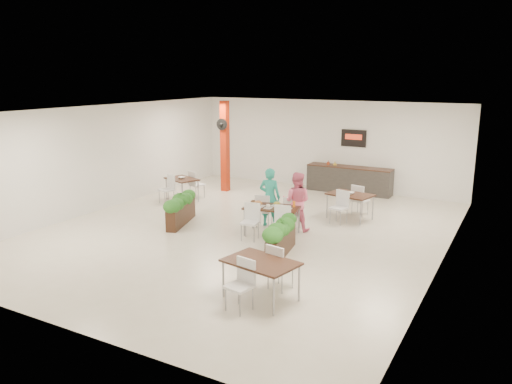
% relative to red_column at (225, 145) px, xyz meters
% --- Properties ---
extents(ground, '(12.00, 12.00, 0.00)m').
position_rel_red_column_xyz_m(ground, '(3.00, -3.79, -1.64)').
color(ground, beige).
rests_on(ground, ground).
extents(room_shell, '(10.10, 12.10, 3.22)m').
position_rel_red_column_xyz_m(room_shell, '(3.00, -3.79, 0.36)').
color(room_shell, white).
rests_on(room_shell, ground).
extents(red_column, '(0.40, 0.41, 3.20)m').
position_rel_red_column_xyz_m(red_column, '(0.00, 0.00, 0.00)').
color(red_column, '#AD260B').
rests_on(red_column, ground).
extents(service_counter, '(3.00, 0.64, 2.20)m').
position_rel_red_column_xyz_m(service_counter, '(4.00, 1.86, -1.15)').
color(service_counter, '#282624').
rests_on(service_counter, ground).
extents(main_table, '(1.52, 1.81, 0.92)m').
position_rel_red_column_xyz_m(main_table, '(3.76, -3.71, -1.01)').
color(main_table, black).
rests_on(main_table, ground).
extents(diner_man, '(0.65, 0.49, 1.63)m').
position_rel_red_column_xyz_m(diner_man, '(3.36, -3.05, -0.83)').
color(diner_man, teal).
rests_on(diner_man, ground).
extents(diner_woman, '(0.87, 0.73, 1.59)m').
position_rel_red_column_xyz_m(diner_woman, '(4.16, -3.05, -0.85)').
color(diner_woman, pink).
rests_on(diner_woman, ground).
extents(planter_left, '(0.82, 1.72, 0.93)m').
position_rel_red_column_xyz_m(planter_left, '(1.11, -4.08, -1.15)').
color(planter_left, black).
rests_on(planter_left, ground).
extents(planter_right, '(0.63, 1.71, 0.90)m').
position_rel_red_column_xyz_m(planter_right, '(4.65, -4.97, -1.16)').
color(planter_right, black).
rests_on(planter_right, ground).
extents(side_table_a, '(1.28, 1.67, 0.92)m').
position_rel_red_column_xyz_m(side_table_a, '(-0.49, -1.91, -1.02)').
color(side_table_a, black).
rests_on(side_table_a, ground).
extents(side_table_b, '(1.37, 1.67, 0.92)m').
position_rel_red_column_xyz_m(side_table_b, '(5.09, -1.35, -1.01)').
color(side_table_b, black).
rests_on(side_table_b, ground).
extents(side_table_c, '(1.46, 1.67, 0.92)m').
position_rel_red_column_xyz_m(side_table_c, '(5.34, -7.25, -1.01)').
color(side_table_c, black).
rests_on(side_table_c, ground).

